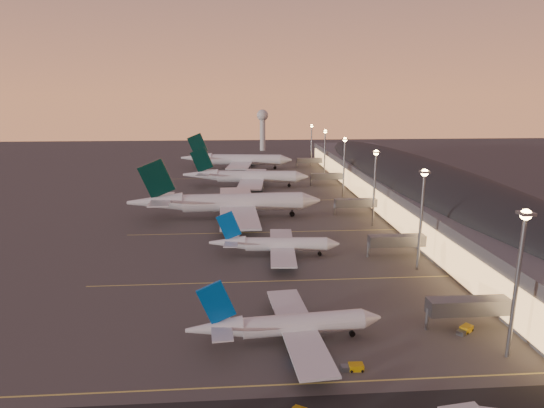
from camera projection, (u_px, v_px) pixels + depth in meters
The scene contains 12 objects.
ground at pixel (277, 273), 113.57m from camera, with size 700.00×700.00×0.00m, color #474442.
airliner_narrow_south at pixel (287, 325), 81.10m from camera, with size 35.63×31.95×12.72m.
airliner_narrow_north at pixel (275, 244), 125.02m from camera, with size 36.06×32.25×12.88m.
airliner_wide_near at pixel (226, 203), 162.99m from camera, with size 69.08×62.83×22.13m.
airliner_wide_mid at pixel (246, 177), 219.56m from camera, with size 60.86×55.72×19.46m.
airliner_wide_far at pixel (236, 160), 273.65m from camera, with size 67.29×61.75×21.53m.
terminal_building at pixel (413, 182), 186.14m from camera, with size 56.35×255.00×17.46m.
light_masts at pixel (356, 164), 175.04m from camera, with size 2.20×217.20×25.90m.
radar_tower at pixel (263, 123), 361.37m from camera, with size 9.00×9.00×32.50m.
lane_markings at pixel (267, 228), 152.36m from camera, with size 90.00×180.36×0.00m.
baggage_tug_a at pixel (353, 367), 73.38m from camera, with size 3.64×1.70×1.07m.
baggage_tug_b at pixel (465, 330), 85.07m from camera, with size 3.93×3.44×1.13m.
Camera 1 is at (-8.89, -106.05, 43.27)m, focal length 30.00 mm.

